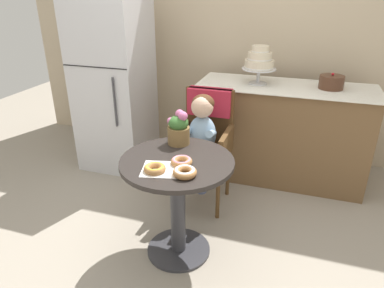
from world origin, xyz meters
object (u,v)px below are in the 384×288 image
Objects in this scene: cafe_table at (178,189)px; refrigerator at (114,83)px; wicker_chair at (206,129)px; donut_front at (182,161)px; donut_side at (185,172)px; tiered_cake_stand at (259,61)px; donut_mid at (155,168)px; flower_vase at (179,129)px; round_layer_cake at (331,82)px; seated_child at (201,132)px.

refrigerator is at bearing 133.67° from cafe_table.
refrigerator is (-1.03, 0.36, 0.21)m from wicker_chair.
donut_side is at bearing -62.82° from donut_front.
donut_mid is at bearing -103.96° from tiered_cake_stand.
round_layer_cake is at bearing 47.92° from flower_vase.
donut_mid is 0.55× the size of flower_vase.
donut_mid is at bearing -89.69° from flower_vase.
refrigerator is (-1.05, 1.10, 0.34)m from cafe_table.
donut_side reaches higher than donut_front.
cafe_table is 3.51× the size of round_layer_cake.
tiered_cake_stand reaches higher than seated_child.
refrigerator reaches higher than round_layer_cake.
seated_child is at bearing 80.67° from flower_vase.
donut_side is at bearing -56.98° from cafe_table.
tiered_cake_stand reaches higher than donut_side.
donut_mid is at bearing -132.16° from donut_front.
donut_side is 0.41× the size of tiered_cake_stand.
donut_side is at bearing -118.14° from round_layer_cake.
flower_vase is (-0.06, -0.50, 0.19)m from wicker_chair.
seated_child is 0.43× the size of refrigerator.
donut_front is at bearing 47.84° from donut_mid.
round_layer_cake reaches higher than seated_child.
wicker_chair is 0.79m from donut_front.
wicker_chair is at bearing 98.04° from donut_side.
tiered_cake_stand is at bearing 79.54° from donut_front.
donut_side is (0.06, -0.12, 0.00)m from donut_front.
refrigerator is (-1.35, -0.20, -0.25)m from tiered_cake_stand.
wicker_chair is at bearing 94.73° from donut_front.
donut_front is at bearing -46.28° from refrigerator.
wicker_chair is 0.56× the size of refrigerator.
donut_front is (0.05, -0.05, 0.23)m from cafe_table.
wicker_chair reaches higher than cafe_table.
refrigerator reaches higher than flower_vase.
refrigerator reaches higher than donut_side.
seated_child is 3.55× the size of round_layer_cake.
round_layer_cake is (0.87, 1.38, 0.21)m from donut_front.
refrigerator is at bearing -171.55° from tiered_cake_stand.
round_layer_cake reaches higher than donut_side.
tiered_cake_stand is at bearing 76.04° from donut_mid.
seated_child is 0.76m from donut_side.
cafe_table is 1.46m from tiered_cake_stand.
donut_mid is at bearing -52.57° from refrigerator.
wicker_chair is at bearing -147.43° from round_layer_cake.
seated_child is at bearing 85.93° from donut_mid.
donut_front is 0.08× the size of refrigerator.
refrigerator reaches higher than donut_front.
round_layer_cake reaches higher than flower_vase.
donut_mid is 0.94× the size of donut_side.
flower_vase reaches higher than donut_mid.
cafe_table is 2.15× the size of tiered_cake_stand.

